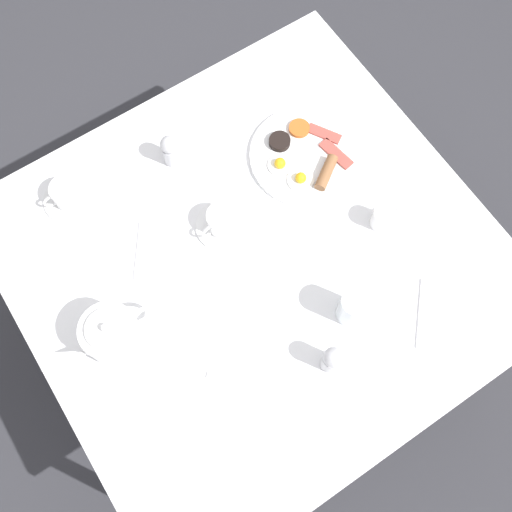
{
  "coord_description": "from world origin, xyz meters",
  "views": [
    {
      "loc": [
        -0.26,
        -0.4,
        2.04
      ],
      "look_at": [
        0.0,
        0.0,
        0.72
      ],
      "focal_mm": 42.0,
      "sensor_mm": 36.0,
      "label": 1
    }
  ],
  "objects_px": {
    "teacup_with_saucer_right": "(223,222)",
    "spoon_for_tea": "(140,250)",
    "breakfast_plate": "(306,156)",
    "creamer_jug": "(383,217)",
    "fork_by_plate": "(421,313)",
    "salt_grinder": "(333,358)",
    "knife_by_plate": "(250,387)",
    "pepper_grinder": "(171,150)",
    "teapot_near": "(112,334)",
    "water_glass_tall": "(353,308)",
    "teacup_with_saucer_left": "(69,195)"
  },
  "relations": [
    {
      "from": "breakfast_plate",
      "to": "fork_by_plate",
      "type": "xyz_separation_m",
      "value": [
        -0.01,
        -0.48,
        -0.01
      ]
    },
    {
      "from": "breakfast_plate",
      "to": "spoon_for_tea",
      "type": "relative_size",
      "value": 2.21
    },
    {
      "from": "teacup_with_saucer_right",
      "to": "creamer_jug",
      "type": "relative_size",
      "value": 1.78
    },
    {
      "from": "water_glass_tall",
      "to": "knife_by_plate",
      "type": "height_order",
      "value": "water_glass_tall"
    },
    {
      "from": "teapot_near",
      "to": "teacup_with_saucer_left",
      "type": "height_order",
      "value": "teapot_near"
    },
    {
      "from": "knife_by_plate",
      "to": "fork_by_plate",
      "type": "bearing_deg",
      "value": -10.21
    },
    {
      "from": "teacup_with_saucer_left",
      "to": "fork_by_plate",
      "type": "bearing_deg",
      "value": -52.41
    },
    {
      "from": "teapot_near",
      "to": "breakfast_plate",
      "type": "bearing_deg",
      "value": -168.66
    },
    {
      "from": "spoon_for_tea",
      "to": "breakfast_plate",
      "type": "bearing_deg",
      "value": -1.48
    },
    {
      "from": "salt_grinder",
      "to": "spoon_for_tea",
      "type": "xyz_separation_m",
      "value": [
        -0.22,
        0.47,
        -0.05
      ]
    },
    {
      "from": "creamer_jug",
      "to": "spoon_for_tea",
      "type": "bearing_deg",
      "value": 153.81
    },
    {
      "from": "water_glass_tall",
      "to": "spoon_for_tea",
      "type": "relative_size",
      "value": 0.81
    },
    {
      "from": "pepper_grinder",
      "to": "knife_by_plate",
      "type": "height_order",
      "value": "pepper_grinder"
    },
    {
      "from": "salt_grinder",
      "to": "knife_by_plate",
      "type": "xyz_separation_m",
      "value": [
        -0.18,
        0.05,
        -0.05
      ]
    },
    {
      "from": "teacup_with_saucer_right",
      "to": "salt_grinder",
      "type": "bearing_deg",
      "value": -86.73
    },
    {
      "from": "teapot_near",
      "to": "creamer_jug",
      "type": "bearing_deg",
      "value": 169.66
    },
    {
      "from": "teacup_with_saucer_right",
      "to": "spoon_for_tea",
      "type": "distance_m",
      "value": 0.21
    },
    {
      "from": "creamer_jug",
      "to": "fork_by_plate",
      "type": "relative_size",
      "value": 0.59
    },
    {
      "from": "water_glass_tall",
      "to": "creamer_jug",
      "type": "bearing_deg",
      "value": 35.5
    },
    {
      "from": "teacup_with_saucer_left",
      "to": "salt_grinder",
      "type": "distance_m",
      "value": 0.74
    },
    {
      "from": "spoon_for_tea",
      "to": "pepper_grinder",
      "type": "bearing_deg",
      "value": 40.85
    },
    {
      "from": "salt_grinder",
      "to": "knife_by_plate",
      "type": "relative_size",
      "value": 0.63
    },
    {
      "from": "teacup_with_saucer_right",
      "to": "pepper_grinder",
      "type": "relative_size",
      "value": 1.38
    },
    {
      "from": "knife_by_plate",
      "to": "salt_grinder",
      "type": "bearing_deg",
      "value": -16.29
    },
    {
      "from": "teacup_with_saucer_right",
      "to": "spoon_for_tea",
      "type": "bearing_deg",
      "value": 164.46
    },
    {
      "from": "breakfast_plate",
      "to": "water_glass_tall",
      "type": "height_order",
      "value": "water_glass_tall"
    },
    {
      "from": "teacup_with_saucer_left",
      "to": "spoon_for_tea",
      "type": "relative_size",
      "value": 1.06
    },
    {
      "from": "creamer_jug",
      "to": "teapot_near",
      "type": "bearing_deg",
      "value": 171.62
    },
    {
      "from": "teapot_near",
      "to": "spoon_for_tea",
      "type": "distance_m",
      "value": 0.22
    },
    {
      "from": "teacup_with_saucer_right",
      "to": "fork_by_plate",
      "type": "relative_size",
      "value": 1.05
    },
    {
      "from": "teacup_with_saucer_left",
      "to": "knife_by_plate",
      "type": "relative_size",
      "value": 0.86
    },
    {
      "from": "creamer_jug",
      "to": "water_glass_tall",
      "type": "bearing_deg",
      "value": -144.5
    },
    {
      "from": "teacup_with_saucer_right",
      "to": "pepper_grinder",
      "type": "bearing_deg",
      "value": 92.69
    },
    {
      "from": "breakfast_plate",
      "to": "teacup_with_saucer_left",
      "type": "xyz_separation_m",
      "value": [
        -0.55,
        0.22,
        0.02
      ]
    },
    {
      "from": "teacup_with_saucer_left",
      "to": "pepper_grinder",
      "type": "height_order",
      "value": "pepper_grinder"
    },
    {
      "from": "breakfast_plate",
      "to": "spoon_for_tea",
      "type": "distance_m",
      "value": 0.47
    },
    {
      "from": "breakfast_plate",
      "to": "creamer_jug",
      "type": "relative_size",
      "value": 3.7
    },
    {
      "from": "water_glass_tall",
      "to": "creamer_jug",
      "type": "relative_size",
      "value": 1.35
    },
    {
      "from": "pepper_grinder",
      "to": "breakfast_plate",
      "type": "bearing_deg",
      "value": -32.13
    },
    {
      "from": "knife_by_plate",
      "to": "spoon_for_tea",
      "type": "distance_m",
      "value": 0.42
    },
    {
      "from": "teacup_with_saucer_right",
      "to": "water_glass_tall",
      "type": "distance_m",
      "value": 0.37
    },
    {
      "from": "teacup_with_saucer_right",
      "to": "fork_by_plate",
      "type": "bearing_deg",
      "value": -58.77
    },
    {
      "from": "teacup_with_saucer_left",
      "to": "salt_grinder",
      "type": "height_order",
      "value": "salt_grinder"
    },
    {
      "from": "teapot_near",
      "to": "teacup_with_saucer_right",
      "type": "height_order",
      "value": "teapot_near"
    },
    {
      "from": "breakfast_plate",
      "to": "knife_by_plate",
      "type": "distance_m",
      "value": 0.59
    },
    {
      "from": "water_glass_tall",
      "to": "teacup_with_saucer_right",
      "type": "bearing_deg",
      "value": 110.03
    },
    {
      "from": "teacup_with_saucer_left",
      "to": "teacup_with_saucer_right",
      "type": "relative_size",
      "value": 1.0
    },
    {
      "from": "pepper_grinder",
      "to": "teacup_with_saucer_right",
      "type": "bearing_deg",
      "value": -87.31
    },
    {
      "from": "water_glass_tall",
      "to": "creamer_jug",
      "type": "xyz_separation_m",
      "value": [
        0.2,
        0.14,
        -0.02
      ]
    },
    {
      "from": "salt_grinder",
      "to": "fork_by_plate",
      "type": "bearing_deg",
      "value": -5.44
    }
  ]
}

